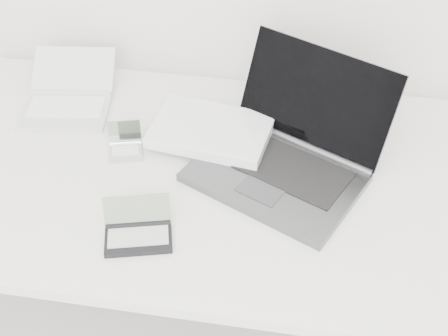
% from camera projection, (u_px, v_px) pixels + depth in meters
% --- Properties ---
extents(desk, '(1.60, 0.80, 0.73)m').
position_uv_depth(desk, '(238.00, 190.00, 1.55)').
color(desk, white).
rests_on(desk, ground).
extents(laptop_large, '(0.61, 0.50, 0.25)m').
position_uv_depth(laptop_large, '(260.00, 145.00, 1.54)').
color(laptop_large, '#535658').
rests_on(laptop_large, desk).
extents(netbook_open_white, '(0.26, 0.31, 0.09)m').
position_uv_depth(netbook_open_white, '(68.00, 100.00, 1.71)').
color(netbook_open_white, silver).
rests_on(netbook_open_white, desk).
extents(pda_silver, '(0.10, 0.10, 0.07)m').
position_uv_depth(pda_silver, '(125.00, 146.00, 1.58)').
color(pda_silver, '#BABABE').
rests_on(pda_silver, desk).
extents(palmtop_charcoal, '(0.17, 0.15, 0.08)m').
position_uv_depth(palmtop_charcoal, '(138.00, 232.00, 1.37)').
color(palmtop_charcoal, black).
rests_on(palmtop_charcoal, desk).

